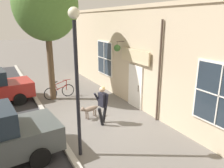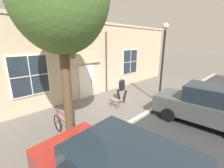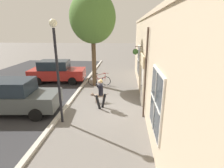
% 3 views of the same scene
% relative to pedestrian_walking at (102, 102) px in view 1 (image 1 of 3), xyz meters
% --- Properties ---
extents(ground_plane, '(90.00, 90.00, 0.00)m').
position_rel_pedestrian_walking_xyz_m(ground_plane, '(-0.08, -0.44, -0.97)').
color(ground_plane, '#66605B').
extents(storefront_facade, '(0.95, 18.00, 4.82)m').
position_rel_pedestrian_walking_xyz_m(storefront_facade, '(-2.42, -0.45, 1.44)').
color(storefront_facade, '#C6B293').
rests_on(storefront_facade, ground_plane).
extents(pedestrian_walking, '(0.61, 0.55, 1.64)m').
position_rel_pedestrian_walking_xyz_m(pedestrian_walking, '(0.00, 0.00, 0.00)').
color(pedestrian_walking, black).
rests_on(pedestrian_walking, ground_plane).
extents(dog_on_leash, '(1.09, 0.39, 0.63)m').
position_rel_pedestrian_walking_xyz_m(dog_on_leash, '(0.25, -0.78, -0.56)').
color(dog_on_leash, '#7F6B5B').
rests_on(dog_on_leash, ground_plane).
extents(street_tree_by_curb, '(3.19, 2.87, 6.63)m').
position_rel_pedestrian_walking_xyz_m(street_tree_by_curb, '(1.06, -3.95, 3.81)').
color(street_tree_by_curb, brown).
rests_on(street_tree_by_curb, ground_plane).
extents(leaning_bicycle, '(1.73, 0.25, 1.01)m').
position_rel_pedestrian_walking_xyz_m(leaning_bicycle, '(0.67, -4.03, -0.59)').
color(leaning_bicycle, black).
rests_on(leaning_bicycle, ground_plane).
extents(street_lamp, '(0.32, 0.32, 4.51)m').
position_rel_pedestrian_walking_xyz_m(street_lamp, '(1.60, 1.59, 2.00)').
color(street_lamp, black).
rests_on(street_lamp, ground_plane).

